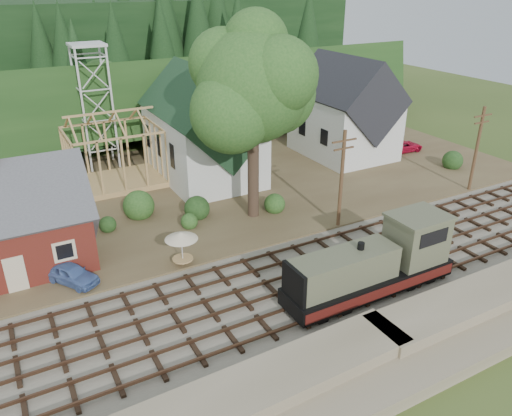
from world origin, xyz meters
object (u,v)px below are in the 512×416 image
car_red (404,146)px  locomotive (376,265)px  car_blue (71,274)px  patio_set (181,237)px

car_red → locomotive: bearing=135.3°
car_blue → patio_set: 7.29m
patio_set → car_red: bearing=19.5°
locomotive → patio_set: 12.70m
locomotive → car_red: size_ratio=2.59×
car_blue → car_red: size_ratio=0.87×
car_blue → car_red: bearing=-19.6°
car_red → patio_set: bearing=112.3°
locomotive → car_blue: size_ratio=2.98×
locomotive → car_red: locomotive is taller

